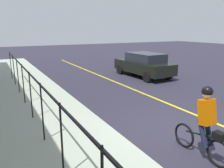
{
  "coord_description": "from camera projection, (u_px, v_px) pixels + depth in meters",
  "views": [
    {
      "loc": [
        -4.79,
        4.85,
        3.09
      ],
      "look_at": [
        2.71,
        0.77,
        1.0
      ],
      "focal_mm": 35.98,
      "sensor_mm": 36.0,
      "label": 1
    }
  ],
  "objects": [
    {
      "name": "ground_plane",
      "position": [
        174.0,
        130.0,
        7.07
      ],
      "size": [
        80.0,
        80.0,
        0.0
      ],
      "primitive_type": "plane",
      "color": "#292634"
    },
    {
      "name": "lane_line_centre",
      "position": [
        209.0,
        120.0,
        7.81
      ],
      "size": [
        36.0,
        0.12,
        0.01
      ],
      "primitive_type": "cube",
      "color": "yellow",
      "rests_on": "ground"
    },
    {
      "name": "sidewalk",
      "position": [
        70.0,
        156.0,
        5.47
      ],
      "size": [
        40.0,
        3.2,
        0.15
      ],
      "primitive_type": "cube",
      "color": "#A1AD98",
      "rests_on": "ground"
    },
    {
      "name": "iron_fence",
      "position": [
        41.0,
        99.0,
        5.84
      ],
      "size": [
        18.11,
        0.04,
        1.6
      ],
      "color": "black",
      "rests_on": "sidewalk"
    },
    {
      "name": "cyclist_lead",
      "position": [
        205.0,
        123.0,
        5.34
      ],
      "size": [
        1.71,
        0.36,
        1.83
      ],
      "rotation": [
        0.0,
        0.0,
        0.0
      ],
      "color": "black",
      "rests_on": "ground"
    },
    {
      "name": "patrol_sedan",
      "position": [
        144.0,
        64.0,
        14.82
      ],
      "size": [
        4.47,
        2.07,
        1.58
      ],
      "rotation": [
        0.0,
        0.0,
        0.04
      ],
      "color": "black",
      "rests_on": "ground"
    }
  ]
}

